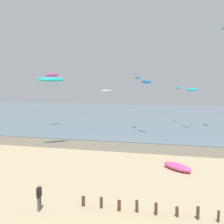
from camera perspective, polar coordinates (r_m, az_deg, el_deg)
wet_sand_strip at (r=34.63m, az=4.70°, el=-7.40°), size 120.00×5.35×0.01m
sea at (r=71.59m, az=9.73°, el=-0.63°), size 160.00×70.00×0.10m
groyne_far at (r=17.75m, az=16.89°, el=-19.54°), size 15.51×0.35×0.77m
person_nearest_camera at (r=18.40m, az=-14.92°, el=-16.59°), size 0.26×0.57×1.71m
grounded_kite at (r=26.40m, az=13.43°, el=-11.02°), size 3.12×2.95×0.63m
kite_aloft_3 at (r=51.14m, az=-12.34°, el=7.49°), size 1.87×3.75×0.92m
kite_aloft_5 at (r=42.20m, az=7.15°, el=6.24°), size 2.34×2.69×0.74m
kite_aloft_6 at (r=34.78m, az=-12.58°, el=6.63°), size 3.39×2.98×0.69m
kite_aloft_7 at (r=60.08m, az=-1.17°, el=4.47°), size 2.48×1.82×0.42m
kite_aloft_9 at (r=49.49m, az=16.30°, el=4.49°), size 2.48×2.37×0.68m
kite_aloft_11 at (r=56.44m, az=13.82°, el=4.97°), size 1.60×2.22×0.60m
kite_aloft_12 at (r=46.40m, az=5.32°, el=7.13°), size 1.66×2.41×0.48m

